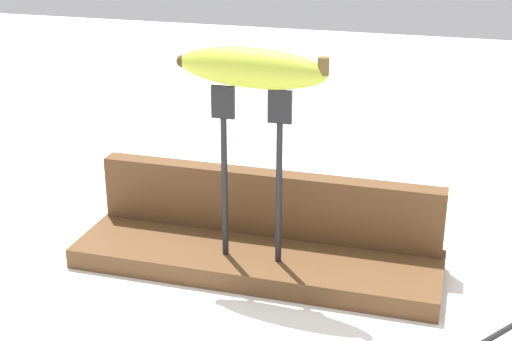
{
  "coord_description": "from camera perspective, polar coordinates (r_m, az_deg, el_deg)",
  "views": [
    {
      "loc": [
        0.22,
        -0.74,
        0.43
      ],
      "look_at": [
        0.0,
        0.0,
        0.12
      ],
      "focal_mm": 52.01,
      "sensor_mm": 36.0,
      "label": 1
    }
  ],
  "objects": [
    {
      "name": "board_backstop",
      "position": [
        0.9,
        0.9,
        -2.48
      ],
      "size": [
        0.42,
        0.03,
        0.08
      ],
      "primitive_type": "cube",
      "color": "brown",
      "rests_on": "wooden_board"
    },
    {
      "name": "banana_chunk_near",
      "position": [
        0.99,
        -3.16,
        -2.88
      ],
      "size": [
        0.06,
        0.06,
        0.04
      ],
      "color": "gold",
      "rests_on": "ground"
    },
    {
      "name": "wooden_board",
      "position": [
        0.88,
        0.0,
        -6.83
      ],
      "size": [
        0.43,
        0.13,
        0.02
      ],
      "primitive_type": "cube",
      "color": "brown",
      "rests_on": "ground"
    },
    {
      "name": "banana_raised_center",
      "position": [
        0.78,
        -0.38,
        7.91
      ],
      "size": [
        0.17,
        0.05,
        0.04
      ],
      "color": "#B2C138",
      "rests_on": "fork_stand_center"
    },
    {
      "name": "ground_plane",
      "position": [
        0.88,
        0.0,
        -7.52
      ],
      "size": [
        3.0,
        3.0,
        0.0
      ],
      "primitive_type": "plane",
      "color": "silver"
    },
    {
      "name": "fork_stand_center",
      "position": [
        0.81,
        -0.36,
        0.8
      ],
      "size": [
        0.09,
        0.01,
        0.2
      ],
      "color": "black",
      "rests_on": "wooden_board"
    }
  ]
}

